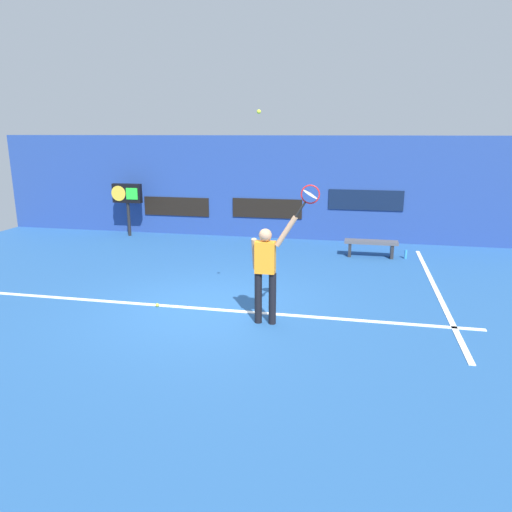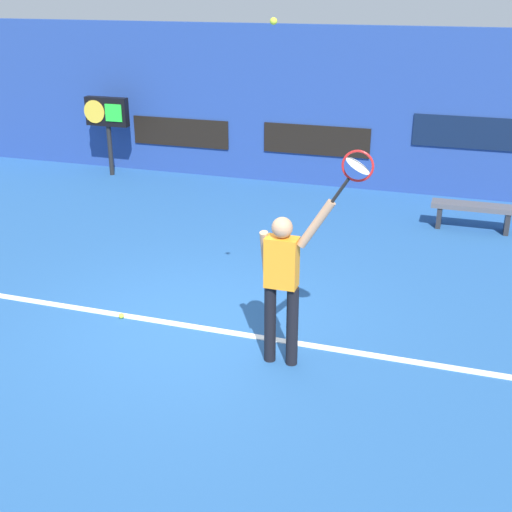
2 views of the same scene
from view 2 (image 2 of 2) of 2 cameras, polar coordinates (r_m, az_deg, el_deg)
The scene contains 12 objects.
ground_plane at distance 8.32m, azimuth -5.32°, elevation -5.74°, with size 18.00×18.00×0.00m, color #23518C.
back_wall at distance 13.78m, azimuth 5.36°, elevation 12.50°, with size 18.00×0.20×3.16m, color navy.
sponsor_banner_center at distance 13.78m, azimuth 5.15°, elevation 9.81°, with size 2.20×0.03×0.60m, color black.
sponsor_banner_portside at distance 14.74m, azimuth -6.47°, elevation 10.44°, with size 2.20×0.03×0.60m, color black.
sponsor_banner_starboard at distance 13.38m, azimuth 17.99°, elevation 9.96°, with size 2.20×0.03×0.60m, color #0C1933.
court_baseline at distance 8.25m, azimuth -5.58°, elevation -5.99°, with size 10.00×0.10×0.01m, color white.
tennis_player at distance 7.04m, azimuth 2.27°, elevation -1.93°, with size 0.79×0.31×1.93m.
tennis_racket at distance 6.48m, azimuth 8.51°, elevation 7.36°, with size 0.46×0.27×0.60m.
tennis_ball at distance 6.47m, azimuth 1.51°, elevation 19.40°, with size 0.07×0.07×0.07m, color #CCE033.
scoreboard_clock at distance 14.79m, azimuth -12.60°, elevation 11.65°, with size 0.96×0.20×1.68m.
court_bench at distance 11.87m, azimuth 18.09°, elevation 3.70°, with size 1.40×0.36×0.45m.
spare_ball at distance 8.56m, azimuth -11.41°, elevation -5.02°, with size 0.07×0.07×0.07m, color #CCE033.
Camera 2 is at (3.00, -6.72, 3.89)m, focal length 46.89 mm.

